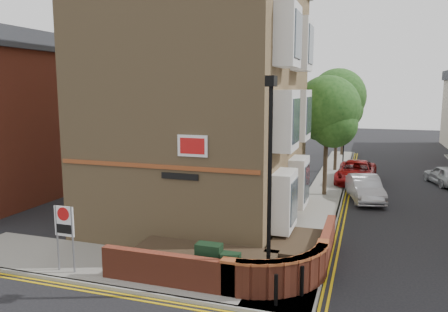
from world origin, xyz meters
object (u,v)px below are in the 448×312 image
lamppost (270,185)px  utility_cabinet_large (209,262)px  silver_car_near (365,188)px  zone_sign (64,226)px

lamppost → utility_cabinet_large: 3.24m
utility_cabinet_large → lamppost: bearing=-3.0°
lamppost → silver_car_near: 13.03m
silver_car_near → utility_cabinet_large: bearing=-122.0°
zone_sign → silver_car_near: 16.11m
lamppost → zone_sign: (-6.60, -0.70, -1.70)m
utility_cabinet_large → silver_car_near: size_ratio=0.29×
utility_cabinet_large → silver_car_near: bearing=70.1°
zone_sign → silver_car_near: (9.19, 13.20, -0.95)m
utility_cabinet_large → silver_car_near: 13.18m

